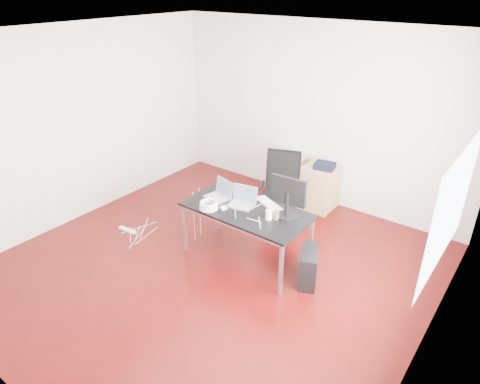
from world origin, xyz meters
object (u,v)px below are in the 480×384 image
Objects in this scene: office_chair at (281,186)px; filing_cabinet_right at (319,187)px; desk at (246,213)px; filing_cabinet_left at (286,177)px; pc_tower at (309,267)px.

office_chair is 0.85m from filing_cabinet_right.
office_chair is at bearing -107.05° from filing_cabinet_right.
office_chair is at bearing 97.88° from desk.
filing_cabinet_left is at bearing 94.34° from office_chair.
desk is 2.29× the size of filing_cabinet_left.
office_chair is 0.90m from filing_cabinet_left.
office_chair reaches higher than filing_cabinet_right.
filing_cabinet_right reaches higher than pc_tower.
desk is 2.29× the size of filing_cabinet_right.
pc_tower is (0.90, 0.04, -0.46)m from desk.
filing_cabinet_right is 1.95m from pc_tower.
filing_cabinet_left is 0.61m from filing_cabinet_right.
filing_cabinet_left is (-0.52, 1.82, -0.33)m from desk.
desk is 1.05m from office_chair.
filing_cabinet_right is (0.10, 1.82, -0.33)m from desk.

